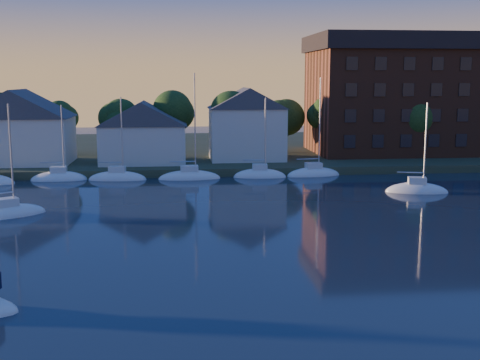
{
  "coord_description": "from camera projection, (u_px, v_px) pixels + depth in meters",
  "views": [
    {
      "loc": [
        -1.55,
        -23.06,
        12.01
      ],
      "look_at": [
        3.2,
        22.0,
        4.35
      ],
      "focal_mm": 45.0,
      "sensor_mm": 36.0,
      "label": 1
    }
  ],
  "objects": [
    {
      "name": "tree_line",
      "position": [
        202.0,
        113.0,
        85.56
      ],
      "size": [
        93.4,
        5.4,
        8.9
      ],
      "color": "#362618",
      "rests_on": "shoreline_land"
    },
    {
      "name": "clubhouse_west",
      "position": [
        19.0,
        126.0,
        78.39
      ],
      "size": [
        13.65,
        9.45,
        9.64
      ],
      "color": "beige",
      "rests_on": "shoreline_land"
    },
    {
      "name": "drifting_sailboat_left",
      "position": [
        7.0,
        216.0,
        52.91
      ],
      "size": [
        7.09,
        5.63,
        10.98
      ],
      "rotation": [
        0.0,
        0.0,
        0.56
      ],
      "color": "white",
      "rests_on": "ground"
    },
    {
      "name": "clubhouse_centre",
      "position": [
        143.0,
        131.0,
        79.19
      ],
      "size": [
        11.55,
        8.4,
        8.08
      ],
      "color": "beige",
      "rests_on": "shoreline_land"
    },
    {
      "name": "clubhouse_east",
      "position": [
        247.0,
        123.0,
        82.45
      ],
      "size": [
        10.5,
        8.4,
        9.8
      ],
      "color": "beige",
      "rests_on": "shoreline_land"
    },
    {
      "name": "shoreline_land",
      "position": [
        187.0,
        153.0,
        98.32
      ],
      "size": [
        160.0,
        50.0,
        2.0
      ],
      "primitive_type": "cube",
      "color": "#333F25",
      "rests_on": "ground"
    },
    {
      "name": "wooden_dock",
      "position": [
        190.0,
        175.0,
        75.76
      ],
      "size": [
        120.0,
        3.0,
        1.0
      ],
      "primitive_type": "cube",
      "color": "brown",
      "rests_on": "ground"
    },
    {
      "name": "moored_fleet",
      "position": [
        90.0,
        180.0,
        71.57
      ],
      "size": [
        63.5,
        2.4,
        12.05
      ],
      "color": "white",
      "rests_on": "ground"
    },
    {
      "name": "drifting_sailboat_right",
      "position": [
        417.0,
        192.0,
        64.17
      ],
      "size": [
        6.9,
        3.77,
        10.63
      ],
      "rotation": [
        0.0,
        0.0,
        -0.25
      ],
      "color": "white",
      "rests_on": "ground"
    },
    {
      "name": "condo_block",
      "position": [
        414.0,
        94.0,
        90.34
      ],
      "size": [
        31.0,
        17.0,
        17.4
      ],
      "color": "brown",
      "rests_on": "shoreline_land"
    }
  ]
}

